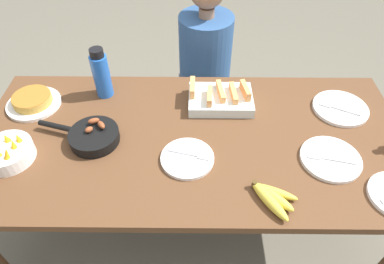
% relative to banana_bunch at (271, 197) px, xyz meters
% --- Properties ---
extents(ground_plane, '(14.00, 14.00, 0.00)m').
position_rel_banana_bunch_xyz_m(ground_plane, '(-0.29, 0.32, -0.76)').
color(ground_plane, '#666051').
extents(dining_table, '(1.86, 0.87, 0.75)m').
position_rel_banana_bunch_xyz_m(dining_table, '(-0.29, 0.32, -0.11)').
color(dining_table, brown).
rests_on(dining_table, ground_plane).
extents(banana_bunch, '(0.18, 0.19, 0.04)m').
position_rel_banana_bunch_xyz_m(banana_bunch, '(0.00, 0.00, 0.00)').
color(banana_bunch, gold).
rests_on(banana_bunch, dining_table).
extents(melon_tray, '(0.30, 0.21, 0.10)m').
position_rel_banana_bunch_xyz_m(melon_tray, '(-0.16, 0.54, 0.01)').
color(melon_tray, silver).
rests_on(melon_tray, dining_table).
extents(skillet, '(0.36, 0.21, 0.08)m').
position_rel_banana_bunch_xyz_m(skillet, '(-0.71, 0.29, 0.01)').
color(skillet, black).
rests_on(skillet, dining_table).
extents(frittata_plate_center, '(0.25, 0.25, 0.06)m').
position_rel_banana_bunch_xyz_m(frittata_plate_center, '(-1.04, 0.52, 0.00)').
color(frittata_plate_center, white).
rests_on(frittata_plate_center, dining_table).
extents(empty_plate_near_front, '(0.25, 0.25, 0.02)m').
position_rel_banana_bunch_xyz_m(empty_plate_near_front, '(0.40, 0.50, -0.01)').
color(empty_plate_near_front, white).
rests_on(empty_plate_near_front, dining_table).
extents(empty_plate_far_right, '(0.22, 0.22, 0.02)m').
position_rel_banana_bunch_xyz_m(empty_plate_far_right, '(-0.31, 0.19, -0.01)').
color(empty_plate_far_right, white).
rests_on(empty_plate_far_right, dining_table).
extents(empty_plate_mid_edge, '(0.24, 0.24, 0.02)m').
position_rel_banana_bunch_xyz_m(empty_plate_mid_edge, '(0.27, 0.19, -0.01)').
color(empty_plate_mid_edge, white).
rests_on(empty_plate_mid_edge, dining_table).
extents(fruit_bowl_mango, '(0.20, 0.20, 0.12)m').
position_rel_banana_bunch_xyz_m(fruit_bowl_mango, '(-1.03, 0.19, 0.02)').
color(fruit_bowl_mango, white).
rests_on(fruit_bowl_mango, dining_table).
extents(water_bottle, '(0.08, 0.08, 0.25)m').
position_rel_banana_bunch_xyz_m(water_bottle, '(-0.72, 0.61, 0.10)').
color(water_bottle, blue).
rests_on(water_bottle, dining_table).
extents(person_figure, '(0.33, 0.33, 1.18)m').
position_rel_banana_bunch_xyz_m(person_figure, '(-0.22, 1.01, -0.27)').
color(person_figure, black).
rests_on(person_figure, ground_plane).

